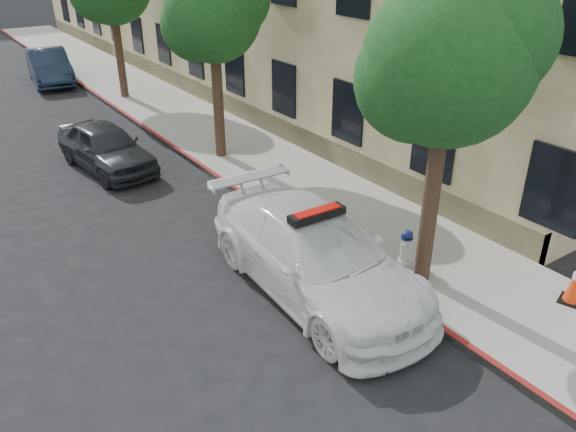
# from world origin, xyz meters

# --- Properties ---
(ground) EXTENTS (120.00, 120.00, 0.00)m
(ground) POSITION_xyz_m (0.00, 0.00, 0.00)
(ground) COLOR black
(ground) RESTS_ON ground
(sidewalk) EXTENTS (3.20, 50.00, 0.15)m
(sidewalk) POSITION_xyz_m (3.60, 10.00, 0.07)
(sidewalk) COLOR gray
(sidewalk) RESTS_ON ground
(curb_strip) EXTENTS (0.12, 50.00, 0.15)m
(curb_strip) POSITION_xyz_m (2.06, 10.00, 0.07)
(curb_strip) COLOR maroon
(curb_strip) RESTS_ON ground
(tree_near) EXTENTS (2.92, 2.82, 5.62)m
(tree_near) POSITION_xyz_m (2.93, -2.01, 4.27)
(tree_near) COLOR black
(tree_near) RESTS_ON sidewalk
(tree_mid) EXTENTS (2.77, 2.64, 5.43)m
(tree_mid) POSITION_xyz_m (2.93, 5.99, 4.16)
(tree_mid) COLOR black
(tree_mid) RESTS_ON sidewalk
(police_car) EXTENTS (2.36, 5.40, 1.69)m
(police_car) POSITION_xyz_m (1.10, -0.99, 0.77)
(police_car) COLOR white
(police_car) RESTS_ON ground
(parked_car_mid) EXTENTS (2.01, 4.02, 1.31)m
(parked_car_mid) POSITION_xyz_m (-0.10, 7.21, 0.66)
(parked_car_mid) COLOR #202228
(parked_car_mid) RESTS_ON ground
(parked_car_far) EXTENTS (2.05, 4.57, 1.46)m
(parked_car_far) POSITION_xyz_m (1.20, 18.57, 0.73)
(parked_car_far) COLOR #141F34
(parked_car_far) RESTS_ON ground
(fire_hydrant) EXTENTS (0.31, 0.28, 0.74)m
(fire_hydrant) POSITION_xyz_m (3.00, -1.45, 0.51)
(fire_hydrant) COLOR silver
(fire_hydrant) RESTS_ON sidewalk
(traffic_cone) EXTENTS (0.52, 0.52, 0.78)m
(traffic_cone) POSITION_xyz_m (4.53, -4.10, 0.54)
(traffic_cone) COLOR black
(traffic_cone) RESTS_ON sidewalk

